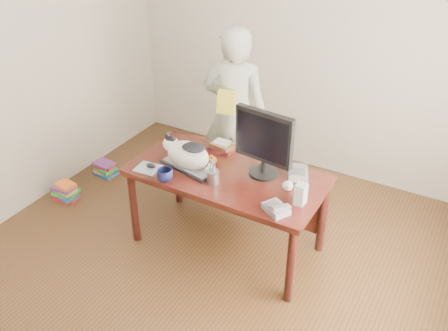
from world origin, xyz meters
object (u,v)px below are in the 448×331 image
book_stack (223,146)px  book_pile_a (66,192)px  speaker (301,194)px  baseball (288,186)px  monitor (264,141)px  phone (276,209)px  desk (232,184)px  calculator (298,173)px  cat (186,153)px  pen_cup (213,175)px  book_pile_b (105,169)px  keyboard (189,167)px  person (235,113)px  coffee_mug (165,175)px  mouse (151,166)px

book_stack → book_pile_a: (-1.53, -0.52, -0.70)m
speaker → baseball: speaker is taller
speaker → monitor: bearing=155.5°
monitor → phone: size_ratio=2.46×
desk → phone: size_ratio=6.94×
desk → calculator: bearing=18.3°
cat → phone: 0.93m
pen_cup → speaker: (0.71, 0.08, 0.02)m
cat → calculator: 0.92m
speaker → book_pile_b: bearing=172.3°
keyboard → baseball: 0.85m
cat → book_stack: bearing=86.8°
baseball → keyboard: bearing=-172.7°
book_pile_b → desk: bearing=-9.0°
keyboard → person: (-0.06, 0.90, 0.10)m
pen_cup → speaker: 0.71m
coffee_mug → book_pile_a: 1.56m
keyboard → mouse: mouse is taller
book_stack → pen_cup: bearing=-62.6°
monitor → book_pile_b: monitor is taller
coffee_mug → baseball: bearing=21.5°
pen_cup → book_stack: (-0.20, 0.50, -0.04)m
cat → baseball: cat is taller
keyboard → baseball: size_ratio=6.29×
cat → mouse: (-0.26, -0.15, -0.12)m
cat → phone: bearing=-0.0°
monitor → phone: 0.58m
mouse → book_pile_a: (-1.16, 0.04, -0.68)m
calculator → coffee_mug: bearing=-170.1°
calculator → monitor: bearing=-176.2°
pen_cup → calculator: 0.69m
coffee_mug → speaker: bearing=12.9°
mouse → calculator: 1.21m
monitor → pen_cup: (-0.29, -0.30, -0.25)m
cat → speaker: (1.01, -0.01, -0.05)m
phone → calculator: (-0.05, 0.53, 0.00)m
book_stack → book_pile_b: book_stack is taller
book_pile_a → coffee_mug: bearing=-5.8°
desk → book_pile_a: 1.85m
desk → calculator: 0.57m
keyboard → book_pile_b: keyboard is taller
calculator → person: person is taller
keyboard → person: bearing=105.3°
pen_cup → person: bearing=109.3°
calculator → book_pile_a: calculator is taller
monitor → mouse: size_ratio=6.05×
cat → book_pile_b: size_ratio=1.89×
mouse → phone: bearing=-7.1°
book_pile_a → book_pile_b: size_ratio=1.05×
monitor → book_pile_a: size_ratio=2.10×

